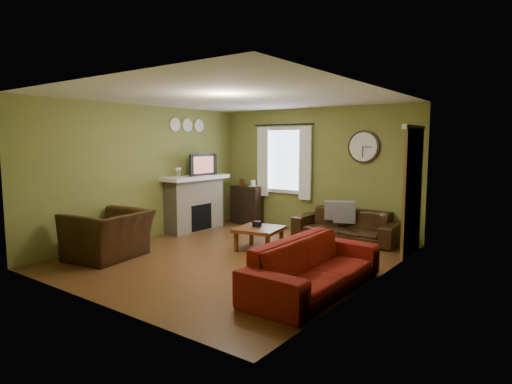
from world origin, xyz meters
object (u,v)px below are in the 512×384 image
Objects in this scene: sofa_brown at (346,225)px; armchair at (109,235)px; sofa_red at (315,266)px; bookshelf at (247,205)px; coffee_table at (259,239)px.

armchair is at bearing -126.37° from sofa_brown.
armchair is (-3.46, -0.63, 0.06)m from sofa_red.
bookshelf is 3.71m from armchair.
sofa_brown is 2.71× the size of coffee_table.
armchair is (-2.58, -3.50, 0.09)m from sofa_brown.
sofa_red is (0.88, -2.87, 0.03)m from sofa_brown.
bookshelf is 0.39× the size of sofa_red.
sofa_red is 3.51m from armchair.
sofa_red is 1.88× the size of armchair.
sofa_brown is 1.84m from coffee_table.
sofa_brown is 4.34m from armchair.
coffee_table is at bearing 54.73° from sofa_red.
coffee_table is (-0.92, -1.60, -0.10)m from sofa_brown.
coffee_table is at bearing -47.13° from bookshelf.
sofa_red is (3.48, -3.08, -0.11)m from bookshelf.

